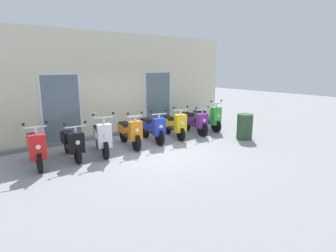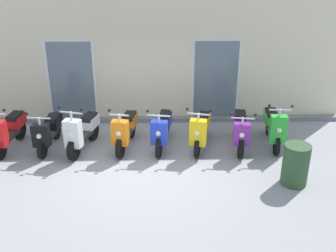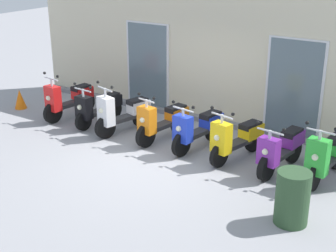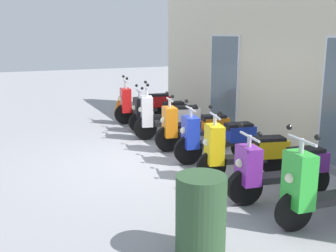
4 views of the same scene
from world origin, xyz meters
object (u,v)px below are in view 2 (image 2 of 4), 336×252
at_px(scooter_black, 48,131).
at_px(scooter_blue, 162,129).
at_px(scooter_white, 82,132).
at_px(scooter_red, 8,131).
at_px(scooter_orange, 126,130).
at_px(trash_bin, 296,165).
at_px(scooter_purple, 240,130).
at_px(scooter_yellow, 201,129).
at_px(scooter_green, 274,126).

distance_m(scooter_black, scooter_blue, 2.77).
bearing_deg(scooter_white, scooter_red, 177.46).
distance_m(scooter_white, scooter_orange, 1.03).
height_order(scooter_black, trash_bin, scooter_black).
bearing_deg(scooter_black, scooter_orange, 0.04).
height_order(scooter_orange, scooter_purple, scooter_orange).
distance_m(scooter_red, scooter_yellow, 4.64).
bearing_deg(scooter_green, scooter_white, -178.06).
xyz_separation_m(scooter_orange, scooter_purple, (2.79, -0.07, -0.01)).
bearing_deg(scooter_green, scooter_black, -179.66).
xyz_separation_m(scooter_blue, scooter_yellow, (0.93, -0.05, -0.00)).
bearing_deg(scooter_black, scooter_yellow, -0.56).
relative_size(scooter_yellow, trash_bin, 1.75).
bearing_deg(scooter_yellow, scooter_green, 2.19).
xyz_separation_m(scooter_black, scooter_orange, (1.87, 0.00, 0.01)).
bearing_deg(scooter_blue, trash_bin, -33.25).
height_order(scooter_black, scooter_green, scooter_green).
height_order(scooter_white, scooter_yellow, scooter_white).
distance_m(scooter_yellow, trash_bin, 2.49).
relative_size(scooter_black, scooter_orange, 0.93).
xyz_separation_m(scooter_black, scooter_white, (0.84, -0.12, 0.04)).
bearing_deg(scooter_orange, scooter_yellow, -1.16).
bearing_deg(scooter_purple, scooter_yellow, 178.23).
bearing_deg(scooter_yellow, scooter_white, -178.21).
bearing_deg(scooter_purple, scooter_orange, 178.63).
height_order(scooter_purple, trash_bin, scooter_purple).
height_order(scooter_red, scooter_orange, scooter_red).
bearing_deg(scooter_purple, scooter_black, 179.19).
relative_size(scooter_yellow, scooter_purple, 0.99).
height_order(scooter_black, scooter_blue, scooter_blue).
height_order(scooter_red, scooter_black, scooter_red).
relative_size(scooter_white, scooter_orange, 0.96).
bearing_deg(scooter_black, scooter_white, -8.45).
relative_size(scooter_red, scooter_yellow, 1.01).
bearing_deg(scooter_yellow, scooter_red, -179.88).
relative_size(scooter_purple, trash_bin, 1.77).
distance_m(scooter_red, scooter_purple, 5.61).
height_order(scooter_yellow, scooter_purple, scooter_yellow).
distance_m(scooter_white, trash_bin, 4.93).
xyz_separation_m(scooter_red, scooter_black, (0.95, 0.05, -0.05)).
distance_m(scooter_orange, trash_bin, 4.03).
bearing_deg(scooter_green, scooter_orange, -179.50).
xyz_separation_m(scooter_red, scooter_blue, (3.71, 0.06, -0.03)).
bearing_deg(scooter_blue, scooter_purple, -2.54).
bearing_deg(scooter_orange, scooter_white, -172.99).
bearing_deg(trash_bin, scooter_yellow, 135.96).
bearing_deg(trash_bin, scooter_red, 165.03).
distance_m(scooter_red, scooter_black, 0.95).
distance_m(scooter_white, scooter_purple, 3.82).
distance_m(scooter_orange, scooter_blue, 0.90).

